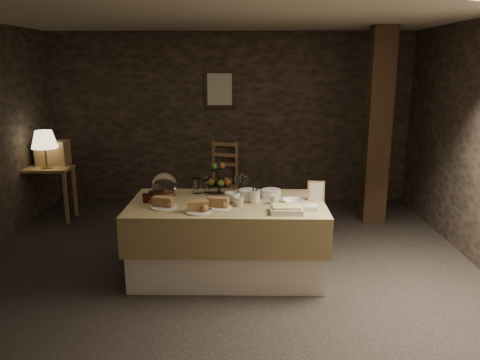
{
  "coord_description": "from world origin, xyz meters",
  "views": [
    {
      "loc": [
        0.28,
        -4.71,
        2.12
      ],
      "look_at": [
        0.2,
        0.2,
        0.9
      ],
      "focal_mm": 35.0,
      "sensor_mm": 36.0,
      "label": 1
    }
  ],
  "objects_px": {
    "console_table": "(46,177)",
    "chair": "(222,177)",
    "wine_rack": "(53,153)",
    "table_lamp": "(44,140)",
    "fruit_stand": "(219,181)",
    "buffet_table": "(227,233)",
    "timber_column": "(378,128)"
  },
  "relations": [
    {
      "from": "console_table",
      "to": "chair",
      "type": "bearing_deg",
      "value": 19.78
    },
    {
      "from": "table_lamp",
      "to": "chair",
      "type": "height_order",
      "value": "table_lamp"
    },
    {
      "from": "console_table",
      "to": "table_lamp",
      "type": "bearing_deg",
      "value": -45.0
    },
    {
      "from": "timber_column",
      "to": "fruit_stand",
      "type": "relative_size",
      "value": 6.9
    },
    {
      "from": "table_lamp",
      "to": "fruit_stand",
      "type": "relative_size",
      "value": 1.37
    },
    {
      "from": "buffet_table",
      "to": "table_lamp",
      "type": "bearing_deg",
      "value": 146.58
    },
    {
      "from": "chair",
      "to": "timber_column",
      "type": "relative_size",
      "value": 0.28
    },
    {
      "from": "buffet_table",
      "to": "console_table",
      "type": "height_order",
      "value": "buffet_table"
    },
    {
      "from": "table_lamp",
      "to": "timber_column",
      "type": "height_order",
      "value": "timber_column"
    },
    {
      "from": "chair",
      "to": "table_lamp",
      "type": "bearing_deg",
      "value": -144.32
    },
    {
      "from": "wine_rack",
      "to": "chair",
      "type": "bearing_deg",
      "value": 16.18
    },
    {
      "from": "timber_column",
      "to": "fruit_stand",
      "type": "distance_m",
      "value": 2.5
    },
    {
      "from": "timber_column",
      "to": "fruit_stand",
      "type": "xyz_separation_m",
      "value": [
        -2.02,
        -1.42,
        -0.38
      ]
    },
    {
      "from": "table_lamp",
      "to": "chair",
      "type": "bearing_deg",
      "value": 21.25
    },
    {
      "from": "table_lamp",
      "to": "timber_column",
      "type": "distance_m",
      "value": 4.45
    },
    {
      "from": "fruit_stand",
      "to": "wine_rack",
      "type": "bearing_deg",
      "value": 146.83
    },
    {
      "from": "buffet_table",
      "to": "timber_column",
      "type": "relative_size",
      "value": 0.75
    },
    {
      "from": "buffet_table",
      "to": "wine_rack",
      "type": "relative_size",
      "value": 4.64
    },
    {
      "from": "console_table",
      "to": "fruit_stand",
      "type": "distance_m",
      "value": 2.87
    },
    {
      "from": "wine_rack",
      "to": "chair",
      "type": "distance_m",
      "value": 2.48
    },
    {
      "from": "console_table",
      "to": "wine_rack",
      "type": "distance_m",
      "value": 0.35
    },
    {
      "from": "chair",
      "to": "timber_column",
      "type": "distance_m",
      "value": 2.45
    },
    {
      "from": "wine_rack",
      "to": "chair",
      "type": "xyz_separation_m",
      "value": [
        2.33,
        0.68,
        -0.49
      ]
    },
    {
      "from": "console_table",
      "to": "table_lamp",
      "type": "xyz_separation_m",
      "value": [
        0.05,
        -0.05,
        0.52
      ]
    },
    {
      "from": "console_table",
      "to": "chair",
      "type": "xyz_separation_m",
      "value": [
        2.38,
        0.86,
        -0.2
      ]
    },
    {
      "from": "wine_rack",
      "to": "fruit_stand",
      "type": "height_order",
      "value": "fruit_stand"
    },
    {
      "from": "fruit_stand",
      "to": "timber_column",
      "type": "bearing_deg",
      "value": 35.01
    },
    {
      "from": "chair",
      "to": "fruit_stand",
      "type": "relative_size",
      "value": 1.97
    },
    {
      "from": "table_lamp",
      "to": "wine_rack",
      "type": "xyz_separation_m",
      "value": [
        0.0,
        0.23,
        -0.22
      ]
    },
    {
      "from": "chair",
      "to": "wine_rack",
      "type": "bearing_deg",
      "value": -149.39
    },
    {
      "from": "console_table",
      "to": "timber_column",
      "type": "xyz_separation_m",
      "value": [
        4.5,
        0.01,
        0.68
      ]
    },
    {
      "from": "wine_rack",
      "to": "timber_column",
      "type": "xyz_separation_m",
      "value": [
        4.45,
        -0.17,
        0.39
      ]
    }
  ]
}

